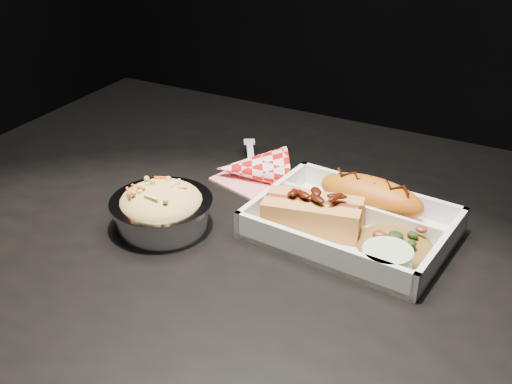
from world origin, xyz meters
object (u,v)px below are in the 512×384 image
food_tray (352,228)px  fried_pastry (371,196)px  dining_table (295,286)px  foil_coleslaw_cup (162,207)px  napkin_fork (252,168)px  hotdog (313,212)px

food_tray → fried_pastry: bearing=90.0°
dining_table → foil_coleslaw_cup: (-0.16, -0.08, 0.12)m
food_tray → napkin_fork: napkin_fork is taller
food_tray → foil_coleslaw_cup: size_ratio=1.95×
dining_table → fried_pastry: (0.07, 0.08, 0.12)m
dining_table → foil_coleslaw_cup: bearing=-155.1°
dining_table → hotdog: bearing=14.1°
food_tray → napkin_fork: size_ratio=1.66×
dining_table → foil_coleslaw_cup: 0.22m
hotdog → napkin_fork: 0.18m
food_tray → foil_coleslaw_cup: foil_coleslaw_cup is taller
fried_pastry → foil_coleslaw_cup: bearing=-146.2°
dining_table → food_tray: (0.07, 0.03, 0.10)m
dining_table → napkin_fork: 0.20m
fried_pastry → napkin_fork: bearing=172.8°
hotdog → foil_coleslaw_cup: 0.20m
dining_table → fried_pastry: size_ratio=7.92×
napkin_fork → foil_coleslaw_cup: bearing=-42.3°
dining_table → napkin_fork: size_ratio=7.46×
dining_table → hotdog: size_ratio=8.78×
hotdog → napkin_fork: napkin_fork is taller
fried_pastry → napkin_fork: napkin_fork is taller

